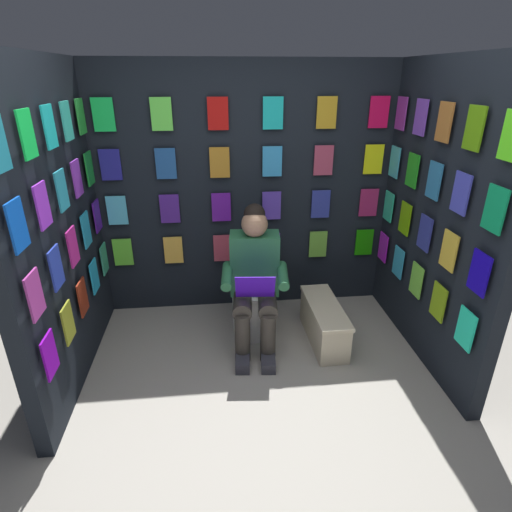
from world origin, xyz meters
TOP-DOWN VIEW (x-y plane):
  - ground_plane at (0.00, 0.00)m, footprint 30.00×30.00m
  - display_wall_back at (0.00, -1.76)m, footprint 2.73×0.14m
  - display_wall_left at (-1.36, -0.86)m, footprint 0.14×1.71m
  - display_wall_right at (1.36, -0.86)m, footprint 0.14×1.71m
  - toilet at (-0.03, -1.28)m, footprint 0.42×0.57m
  - person_reading at (-0.01, -1.05)m, footprint 0.55×0.71m
  - comic_longbox_near at (-0.60, -1.01)m, footprint 0.27×0.75m

SIDE VIEW (x-z plane):
  - ground_plane at x=0.00m, z-range 0.00..0.00m
  - comic_longbox_near at x=-0.60m, z-range 0.00..0.34m
  - toilet at x=-0.03m, z-range -0.06..0.71m
  - person_reading at x=-0.01m, z-range 0.00..1.20m
  - display_wall_back at x=0.00m, z-range 0.00..2.25m
  - display_wall_left at x=-1.36m, z-range 0.00..2.25m
  - display_wall_right at x=1.36m, z-range 0.00..2.25m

